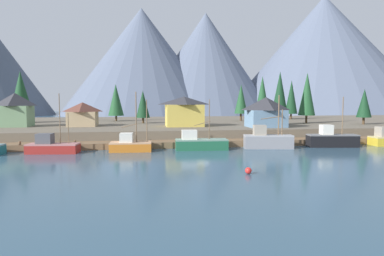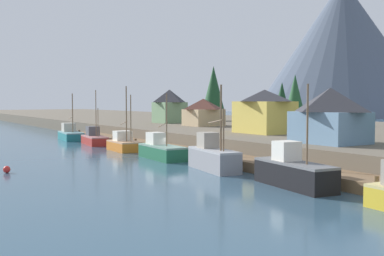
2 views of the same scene
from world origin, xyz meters
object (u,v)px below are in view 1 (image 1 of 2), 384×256
at_px(house_yellow, 184,111).
at_px(fishing_boat_orange, 130,145).
at_px(house_green, 15,109).
at_px(conifer_far_left, 262,95).
at_px(channel_buoy, 248,171).
at_px(conifer_back_right, 307,94).
at_px(conifer_near_left, 280,96).
at_px(fishing_boat_green, 200,143).
at_px(fishing_boat_red, 52,146).
at_px(conifer_centre, 21,93).
at_px(conifer_back_left, 364,103).
at_px(fishing_boat_black, 332,139).
at_px(conifer_mid_left, 116,100).
at_px(house_blue, 266,112).
at_px(conifer_mid_right, 291,97).
at_px(conifer_far_right, 241,99).
at_px(house_tan, 83,114).
at_px(fishing_boat_grey, 267,140).
at_px(conifer_near_right, 143,104).

bearing_deg(house_yellow, fishing_boat_orange, -122.28).
bearing_deg(house_green, conifer_far_left, 16.42).
bearing_deg(channel_buoy, conifer_back_right, 55.58).
bearing_deg(conifer_near_left, fishing_boat_green, -138.86).
xyz_separation_m(fishing_boat_red, conifer_centre, (-15.28, 34.19, 8.60)).
height_order(fishing_boat_orange, conifer_back_left, conifer_back_left).
bearing_deg(conifer_far_left, conifer_back_left, -55.01).
bearing_deg(fishing_boat_black, conifer_far_left, 94.88).
bearing_deg(fishing_boat_green, conifer_centre, 141.20).
bearing_deg(channel_buoy, conifer_mid_left, 107.25).
bearing_deg(house_blue, fishing_boat_black, -60.37).
bearing_deg(fishing_boat_red, fishing_boat_green, 6.83).
relative_size(house_green, conifer_back_right, 0.58).
bearing_deg(conifer_far_left, house_blue, -109.18).
bearing_deg(conifer_far_left, conifer_mid_right, 8.59).
height_order(conifer_near_left, conifer_far_right, conifer_near_left).
height_order(fishing_boat_green, conifer_back_right, conifer_back_right).
distance_m(house_yellow, channel_buoy, 35.39).
xyz_separation_m(house_tan, conifer_near_left, (42.25, -1.78, 3.84)).
xyz_separation_m(fishing_boat_orange, house_yellow, (10.55, 16.70, 4.61)).
distance_m(conifer_near_left, conifer_back_left, 19.04).
relative_size(fishing_boat_green, conifer_far_right, 0.86).
relative_size(house_tan, conifer_back_left, 0.78).
relative_size(conifer_mid_left, conifer_back_right, 0.81).
relative_size(conifer_near_left, conifer_mid_left, 1.22).
bearing_deg(conifer_back_left, fishing_boat_grey, -150.69).
bearing_deg(fishing_boat_grey, fishing_boat_black, 9.81).
bearing_deg(conifer_back_right, fishing_boat_green, -143.25).
bearing_deg(conifer_back_right, fishing_boat_orange, -151.35).
xyz_separation_m(fishing_boat_orange, conifer_mid_left, (-4.64, 37.66, 7.00)).
distance_m(fishing_boat_orange, conifer_far_right, 44.44).
bearing_deg(fishing_boat_orange, conifer_back_left, 20.38).
relative_size(fishing_boat_black, conifer_near_right, 1.10).
height_order(fishing_boat_red, conifer_near_left, conifer_near_left).
xyz_separation_m(fishing_boat_orange, conifer_far_left, (35.45, 38.18, 8.35)).
distance_m(house_tan, conifer_near_left, 42.46).
distance_m(conifer_mid_left, channel_buoy, 59.01).
height_order(house_yellow, conifer_far_right, conifer_far_right).
xyz_separation_m(house_blue, conifer_far_left, (9.08, 26.11, 3.81)).
bearing_deg(fishing_boat_orange, conifer_mid_right, 44.27).
distance_m(fishing_boat_red, house_green, 24.63).
relative_size(fishing_boat_black, conifer_back_right, 0.72).
relative_size(conifer_near_left, conifer_mid_right, 1.04).
height_order(house_yellow, conifer_mid_left, conifer_mid_left).
xyz_separation_m(fishing_boat_red, house_tan, (1.16, 20.39, 4.04)).
relative_size(house_tan, conifer_mid_left, 0.64).
height_order(fishing_boat_grey, conifer_near_right, conifer_near_right).
relative_size(house_blue, house_tan, 1.21).
bearing_deg(conifer_near_right, conifer_far_right, 13.09).
xyz_separation_m(fishing_boat_grey, conifer_back_left, (28.93, 16.25, 5.87)).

